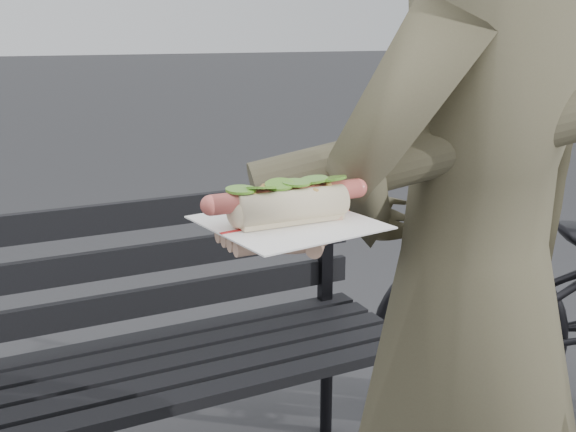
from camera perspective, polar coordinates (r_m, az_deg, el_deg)
name	(u,v)px	position (r m, az deg, el deg)	size (l,w,h in m)	color
park_bench	(120,344)	(1.86, -14.04, -10.46)	(1.50, 0.44, 0.88)	black
person	(471,301)	(1.19, 15.24, -6.99)	(0.64, 0.42, 1.75)	#4E4934
held_hotdog	(388,167)	(0.97, 8.48, 4.10)	(0.63, 0.31, 0.20)	#4E4934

